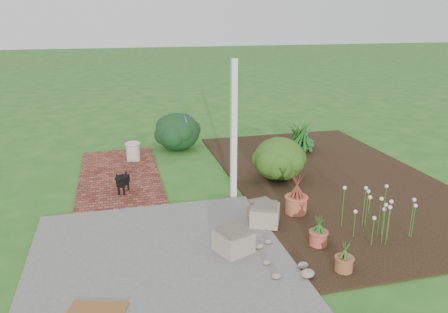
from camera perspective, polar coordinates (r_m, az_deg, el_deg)
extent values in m
plane|color=#275F1E|center=(7.89, -0.70, -5.82)|extent=(80.00, 80.00, 0.00)
cube|color=slate|center=(6.17, -8.42, -13.13)|extent=(3.50, 3.50, 0.04)
cube|color=#59241C|center=(9.33, -13.48, -2.37)|extent=(1.60, 3.50, 0.04)
cube|color=black|center=(9.17, 13.93, -2.80)|extent=(4.00, 7.00, 0.03)
cube|color=white|center=(7.64, 1.28, 3.31)|extent=(0.10, 0.10, 2.50)
cube|color=gray|center=(6.18, 1.25, -11.04)|extent=(0.58, 0.58, 0.29)
cube|color=gray|center=(7.09, 4.97, -7.22)|extent=(0.47, 0.47, 0.27)
cube|color=gray|center=(6.96, 5.37, -7.65)|extent=(0.58, 0.58, 0.29)
cube|color=brown|center=(5.32, -16.41, -19.01)|extent=(0.74, 0.59, 0.02)
cube|color=black|center=(8.28, -13.05, -3.11)|extent=(0.25, 0.35, 0.14)
cylinder|color=black|center=(8.25, -13.57, -4.36)|extent=(0.04, 0.04, 0.16)
cylinder|color=black|center=(8.21, -12.93, -4.41)|extent=(0.04, 0.04, 0.16)
cylinder|color=black|center=(8.45, -13.02, -3.77)|extent=(0.04, 0.04, 0.16)
cylinder|color=black|center=(8.42, -12.39, -3.82)|extent=(0.04, 0.04, 0.16)
sphere|color=black|center=(8.07, -13.59, -2.83)|extent=(0.13, 0.13, 0.13)
cone|color=black|center=(8.39, -12.70, -2.07)|extent=(0.09, 0.11, 0.12)
cylinder|color=beige|center=(10.08, -11.78, 0.60)|extent=(0.37, 0.37, 0.40)
ellipsoid|color=#153910|center=(8.81, 7.25, -0.14)|extent=(1.29, 1.29, 0.87)
cylinder|color=#B95F3E|center=(7.42, 9.39, -6.21)|extent=(0.36, 0.36, 0.29)
cylinder|color=#B64F3D|center=(6.52, 12.22, -10.35)|extent=(0.27, 0.27, 0.21)
cylinder|color=brown|center=(6.01, 15.39, -13.36)|extent=(0.24, 0.24, 0.19)
ellipsoid|color=black|center=(10.86, -6.09, 3.37)|extent=(1.26, 1.26, 0.93)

